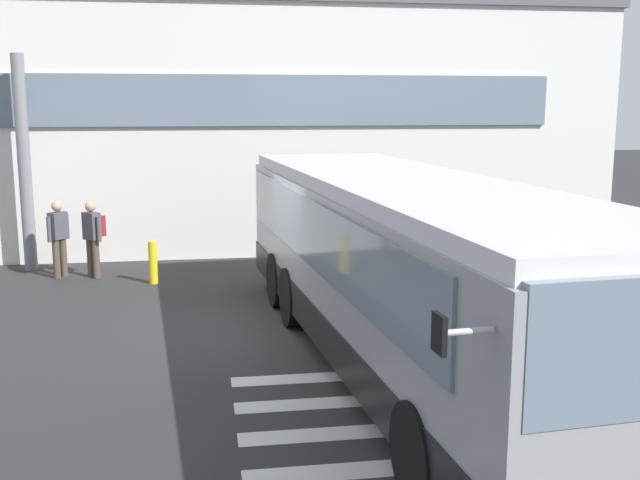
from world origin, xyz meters
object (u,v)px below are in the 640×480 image
object	(u,v)px
entry_support_column	(24,164)
bus_main_foreground	(407,275)
safety_bollard_yellow	(153,262)
passenger_by_doorway	(93,234)
passenger_near_column	(59,235)

from	to	relation	value
entry_support_column	bus_main_foreground	size ratio (longest dim) A/B	0.41
bus_main_foreground	safety_bollard_yellow	xyz separation A→B (m)	(-3.89, 5.67, -0.88)
bus_main_foreground	passenger_by_doorway	bearing A→B (deg)	128.77
entry_support_column	safety_bollard_yellow	bearing A→B (deg)	-32.42
bus_main_foreground	passenger_by_doorway	distance (m)	8.29
passenger_near_column	entry_support_column	bearing A→B (deg)	131.89
passenger_near_column	safety_bollard_yellow	bearing A→B (deg)	-24.06
entry_support_column	passenger_near_column	bearing A→B (deg)	-48.11
passenger_by_doorway	safety_bollard_yellow	world-z (taller)	passenger_by_doorway
entry_support_column	safety_bollard_yellow	world-z (taller)	entry_support_column
passenger_near_column	passenger_by_doorway	xyz separation A→B (m)	(0.74, -0.13, 0.03)
passenger_by_doorway	bus_main_foreground	bearing A→B (deg)	-51.23
passenger_near_column	passenger_by_doorway	bearing A→B (deg)	-9.58
entry_support_column	passenger_by_doorway	xyz separation A→B (m)	(1.54, -1.02, -1.44)
passenger_by_doorway	entry_support_column	bearing A→B (deg)	146.60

